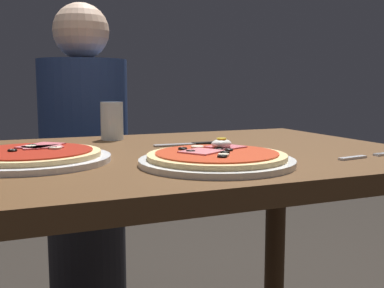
{
  "coord_description": "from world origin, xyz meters",
  "views": [
    {
      "loc": [
        -0.37,
        -1.01,
        0.89
      ],
      "look_at": [
        0.02,
        -0.1,
        0.76
      ],
      "focal_mm": 43.47,
      "sensor_mm": 36.0,
      "label": 1
    }
  ],
  "objects_px": {
    "water_glass_near": "(112,124)",
    "diner_person": "(85,174)",
    "pizza_across_left": "(32,157)",
    "fork": "(362,157)",
    "knife": "(195,144)",
    "dining_table": "(169,202)",
    "pizza_foreground": "(217,159)"
  },
  "relations": [
    {
      "from": "fork",
      "to": "diner_person",
      "type": "bearing_deg",
      "value": 114.3
    },
    {
      "from": "pizza_foreground",
      "to": "water_glass_near",
      "type": "distance_m",
      "value": 0.5
    },
    {
      "from": "pizza_foreground",
      "to": "water_glass_near",
      "type": "relative_size",
      "value": 2.86
    },
    {
      "from": "pizza_across_left",
      "to": "diner_person",
      "type": "distance_m",
      "value": 0.79
    },
    {
      "from": "pizza_across_left",
      "to": "knife",
      "type": "height_order",
      "value": "pizza_across_left"
    },
    {
      "from": "water_glass_near",
      "to": "diner_person",
      "type": "bearing_deg",
      "value": 91.32
    },
    {
      "from": "diner_person",
      "to": "fork",
      "type": "bearing_deg",
      "value": 114.3
    },
    {
      "from": "dining_table",
      "to": "knife",
      "type": "distance_m",
      "value": 0.19
    },
    {
      "from": "pizza_foreground",
      "to": "knife",
      "type": "xyz_separation_m",
      "value": [
        0.08,
        0.3,
        -0.01
      ]
    },
    {
      "from": "fork",
      "to": "knife",
      "type": "bearing_deg",
      "value": 125.76
    },
    {
      "from": "water_glass_near",
      "to": "diner_person",
      "type": "xyz_separation_m",
      "value": [
        -0.01,
        0.41,
        -0.22
      ]
    },
    {
      "from": "water_glass_near",
      "to": "knife",
      "type": "height_order",
      "value": "water_glass_near"
    },
    {
      "from": "knife",
      "to": "pizza_foreground",
      "type": "bearing_deg",
      "value": -105.11
    },
    {
      "from": "fork",
      "to": "pizza_across_left",
      "type": "bearing_deg",
      "value": 161.88
    },
    {
      "from": "knife",
      "to": "fork",
      "type": "bearing_deg",
      "value": -54.24
    },
    {
      "from": "pizza_across_left",
      "to": "knife",
      "type": "bearing_deg",
      "value": 16.72
    },
    {
      "from": "water_glass_near",
      "to": "diner_person",
      "type": "relative_size",
      "value": 0.09
    },
    {
      "from": "knife",
      "to": "diner_person",
      "type": "height_order",
      "value": "diner_person"
    },
    {
      "from": "pizza_foreground",
      "to": "knife",
      "type": "relative_size",
      "value": 1.58
    },
    {
      "from": "pizza_foreground",
      "to": "water_glass_near",
      "type": "height_order",
      "value": "water_glass_near"
    },
    {
      "from": "pizza_across_left",
      "to": "diner_person",
      "type": "relative_size",
      "value": 0.27
    },
    {
      "from": "dining_table",
      "to": "pizza_foreground",
      "type": "xyz_separation_m",
      "value": [
        0.03,
        -0.2,
        0.13
      ]
    },
    {
      "from": "pizza_foreground",
      "to": "pizza_across_left",
      "type": "distance_m",
      "value": 0.38
    },
    {
      "from": "knife",
      "to": "diner_person",
      "type": "bearing_deg",
      "value": 106.78
    },
    {
      "from": "fork",
      "to": "knife",
      "type": "height_order",
      "value": "knife"
    },
    {
      "from": "pizza_foreground",
      "to": "pizza_across_left",
      "type": "xyz_separation_m",
      "value": [
        -0.33,
        0.17,
        -0.0
      ]
    },
    {
      "from": "dining_table",
      "to": "pizza_across_left",
      "type": "distance_m",
      "value": 0.33
    },
    {
      "from": "dining_table",
      "to": "pizza_across_left",
      "type": "bearing_deg",
      "value": -174.98
    },
    {
      "from": "dining_table",
      "to": "knife",
      "type": "height_order",
      "value": "knife"
    },
    {
      "from": "diner_person",
      "to": "knife",
      "type": "bearing_deg",
      "value": 106.78
    },
    {
      "from": "pizza_foreground",
      "to": "knife",
      "type": "bearing_deg",
      "value": 74.89
    },
    {
      "from": "water_glass_near",
      "to": "pizza_across_left",
      "type": "bearing_deg",
      "value": -126.93
    }
  ]
}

